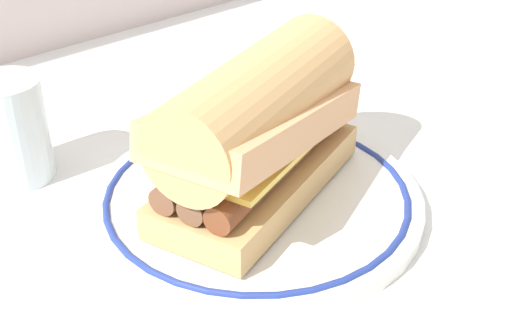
# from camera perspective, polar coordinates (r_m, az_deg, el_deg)

# --- Properties ---
(ground_plane) EXTENTS (1.50, 1.50, 0.00)m
(ground_plane) POSITION_cam_1_polar(r_m,az_deg,el_deg) (0.60, 0.66, -3.44)
(ground_plane) COLOR white
(plate) EXTENTS (0.27, 0.27, 0.01)m
(plate) POSITION_cam_1_polar(r_m,az_deg,el_deg) (0.60, -0.00, -3.05)
(plate) COLOR white
(plate) RESTS_ON ground_plane
(sausage_sandwich) EXTENTS (0.22, 0.15, 0.12)m
(sausage_sandwich) POSITION_cam_1_polar(r_m,az_deg,el_deg) (0.56, -0.00, 2.71)
(sausage_sandwich) COLOR tan
(sausage_sandwich) RESTS_ON plate
(drinking_glass) EXTENTS (0.06, 0.06, 0.09)m
(drinking_glass) POSITION_cam_1_polar(r_m,az_deg,el_deg) (0.65, -18.81, 1.82)
(drinking_glass) COLOR silver
(drinking_glass) RESTS_ON ground_plane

